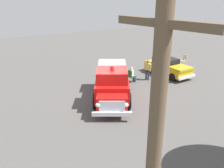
% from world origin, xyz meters
% --- Properties ---
extents(ground_plane, '(60.00, 60.00, 0.00)m').
position_xyz_m(ground_plane, '(0.00, 0.00, 0.00)').
color(ground_plane, '#514F4C').
extents(vintage_fire_truck, '(5.00, 6.19, 2.59)m').
position_xyz_m(vintage_fire_truck, '(-0.43, -0.24, 1.20)').
color(vintage_fire_truck, black).
rests_on(vintage_fire_truck, ground).
extents(classic_hot_rod, '(1.93, 4.37, 1.46)m').
position_xyz_m(classic_hot_rod, '(-7.33, -1.95, 0.75)').
color(classic_hot_rod, black).
rests_on(classic_hot_rod, ground).
extents(lawn_chair_near_truck, '(0.53, 0.54, 1.02)m').
position_xyz_m(lawn_chair_near_truck, '(-3.41, -2.11, 0.59)').
color(lawn_chair_near_truck, '#B7BABF').
rests_on(lawn_chair_near_truck, ground).
extents(lawn_chair_by_car, '(0.53, 0.54, 1.02)m').
position_xyz_m(lawn_chair_by_car, '(-11.05, -3.41, 0.59)').
color(lawn_chair_by_car, '#B7BABF').
rests_on(lawn_chair_by_car, ground).
extents(spectator_seated, '(0.56, 0.41, 1.29)m').
position_xyz_m(spectator_seated, '(-3.54, -2.12, 0.70)').
color(spectator_seated, '#383842').
rests_on(spectator_seated, ground).
extents(spectator_standing, '(0.35, 0.65, 1.68)m').
position_xyz_m(spectator_standing, '(-4.96, -1.91, 0.96)').
color(spectator_standing, '#2D334C').
rests_on(spectator_standing, ground).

